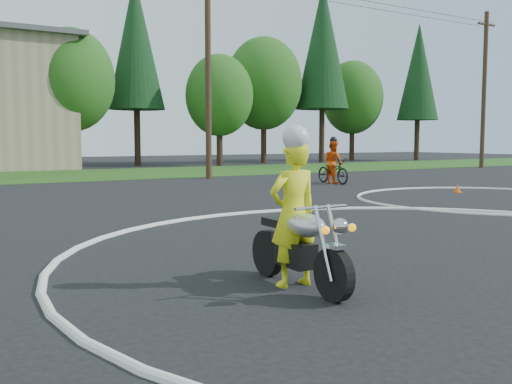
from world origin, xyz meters
TOP-DOWN VIEW (x-y plane):
  - grass_strip at (0.00, 27.00)m, footprint 120.00×10.00m
  - course_markings at (2.17, 4.35)m, footprint 19.05×19.05m
  - primary_motorcycle at (-3.16, 2.60)m, footprint 0.71×2.04m
  - rider_primary_grp at (-3.16, 2.74)m, footprint 0.67×0.45m
  - rider_second_grp at (8.01, 15.53)m, footprint 0.81×2.06m
  - treeline at (14.78, 34.61)m, footprint 38.20×8.10m
  - utility_poles at (5.00, 21.00)m, footprint 41.60×1.12m

SIDE VIEW (x-z plane):
  - course_markings at x=2.17m, z-range -0.05..0.07m
  - grass_strip at x=0.00m, z-range 0.00..0.02m
  - primary_motorcycle at x=-3.16m, z-range -0.02..1.06m
  - rider_second_grp at x=8.01m, z-range -0.29..1.67m
  - rider_primary_grp at x=-3.16m, z-range -0.04..1.95m
  - utility_poles at x=5.00m, z-range 0.20..10.20m
  - treeline at x=14.78m, z-range -0.64..13.88m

